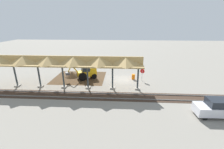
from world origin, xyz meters
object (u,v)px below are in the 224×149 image
object	(u,v)px
backhoe	(86,72)
distant_parked_car	(217,108)
stop_sign	(142,72)
traffic_barrel	(133,77)

from	to	relation	value
backhoe	distant_parked_car	xyz separation A→B (m)	(-16.02, 10.20, -0.28)
stop_sign	distant_parked_car	bearing A→B (deg)	122.90
distant_parked_car	traffic_barrel	size ratio (longest dim) A/B	4.70
backhoe	traffic_barrel	size ratio (longest dim) A/B	5.63
backhoe	distant_parked_car	world-z (taller)	backhoe
backhoe	traffic_barrel	bearing A→B (deg)	-178.74
backhoe	traffic_barrel	distance (m)	8.25
stop_sign	distant_parked_car	size ratio (longest dim) A/B	0.48
backhoe	traffic_barrel	world-z (taller)	backhoe
stop_sign	traffic_barrel	distance (m)	1.80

